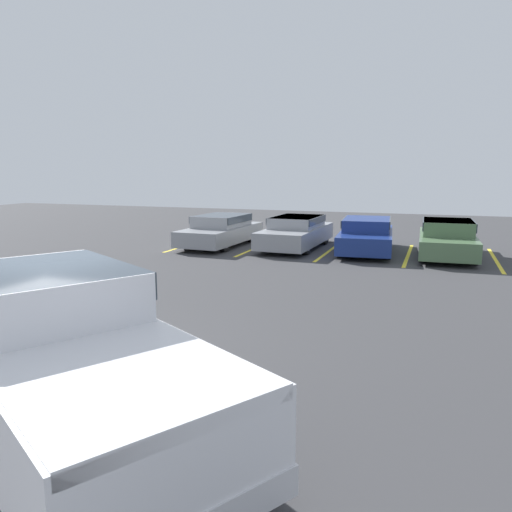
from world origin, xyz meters
TOP-DOWN VIEW (x-y plane):
  - ground_plane at (0.00, 0.00)m, footprint 60.00×60.00m
  - stall_stripe_a at (-4.23, 12.70)m, footprint 0.12×4.94m
  - stall_stripe_b at (-1.44, 12.70)m, footprint 0.12×4.94m
  - stall_stripe_c at (1.35, 12.70)m, footprint 0.12×4.94m
  - stall_stripe_d at (4.15, 12.70)m, footprint 0.12×4.94m
  - stall_stripe_e at (6.94, 12.70)m, footprint 0.12×4.94m
  - pickup_truck at (0.98, -1.01)m, footprint 6.17×4.77m
  - parked_sedan_a at (-2.94, 12.51)m, footprint 1.94×4.58m
  - parked_sedan_b at (0.01, 12.94)m, footprint 1.93×4.74m
  - parked_sedan_c at (2.64, 12.89)m, footprint 2.19×4.67m
  - parked_sedan_d at (5.39, 12.78)m, footprint 1.91×4.42m
  - wheel_stop_curb at (-2.40, 15.52)m, footprint 1.82×0.20m

SIDE VIEW (x-z plane):
  - ground_plane at x=0.00m, z-range 0.00..0.00m
  - stall_stripe_a at x=-4.23m, z-range 0.00..0.01m
  - stall_stripe_b at x=-1.44m, z-range 0.00..0.01m
  - stall_stripe_c at x=1.35m, z-range 0.00..0.01m
  - stall_stripe_d at x=4.15m, z-range 0.00..0.01m
  - stall_stripe_e at x=6.94m, z-range 0.00..0.01m
  - wheel_stop_curb at x=-2.40m, z-range 0.00..0.14m
  - parked_sedan_b at x=0.01m, z-range 0.04..1.25m
  - parked_sedan_a at x=-2.94m, z-range 0.04..1.25m
  - parked_sedan_c at x=2.64m, z-range 0.04..1.26m
  - parked_sedan_d at x=5.39m, z-range 0.04..1.30m
  - pickup_truck at x=0.98m, z-range 0.00..1.82m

